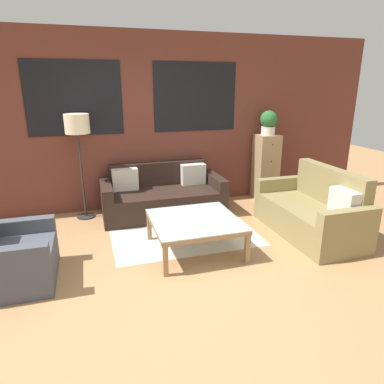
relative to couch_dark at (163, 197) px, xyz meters
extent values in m
plane|color=#AD7F51|center=(-0.26, -1.95, -0.28)|extent=(16.00, 16.00, 0.00)
cube|color=brown|center=(-0.26, 0.49, 1.12)|extent=(8.40, 0.08, 2.80)
cube|color=black|center=(-1.21, 0.44, 1.52)|extent=(1.40, 0.01, 1.10)
cube|color=black|center=(0.69, 0.44, 1.52)|extent=(1.40, 0.01, 1.10)
cube|color=silver|center=(0.10, -0.78, -0.28)|extent=(1.98, 1.57, 0.00)
cube|color=black|center=(0.00, -0.13, -0.08)|extent=(1.58, 0.72, 0.40)
cube|color=black|center=(0.00, 0.31, 0.11)|extent=(1.58, 0.16, 0.78)
cube|color=black|center=(-0.87, -0.05, 0.01)|extent=(0.16, 0.88, 0.58)
cube|color=black|center=(0.87, -0.05, 0.01)|extent=(0.16, 0.88, 0.58)
cube|color=beige|center=(-0.56, 0.15, 0.29)|extent=(0.40, 0.16, 0.34)
cube|color=beige|center=(0.56, 0.15, 0.29)|extent=(0.40, 0.16, 0.34)
cube|color=olive|center=(1.67, -1.39, -0.07)|extent=(0.64, 1.35, 0.42)
cube|color=olive|center=(2.07, -1.39, 0.18)|extent=(0.16, 1.35, 0.92)
cube|color=olive|center=(1.75, -0.64, 0.03)|extent=(0.80, 0.14, 0.62)
cube|color=olive|center=(1.75, -2.13, 0.03)|extent=(0.80, 0.14, 0.62)
cube|color=beige|center=(1.91, -1.84, 0.31)|extent=(0.16, 0.40, 0.34)
cube|color=#474C56|center=(-1.84, -1.54, -0.08)|extent=(0.64, 0.60, 0.40)
cube|color=#474C56|center=(-1.92, -1.91, 0.00)|extent=(0.80, 0.14, 0.56)
cube|color=#474C56|center=(-1.92, -1.17, 0.00)|extent=(0.80, 0.14, 0.56)
cube|color=silver|center=(0.10, -1.41, 0.14)|extent=(1.05, 1.05, 0.01)
cube|color=#99754C|center=(0.10, -1.90, 0.11)|extent=(1.05, 0.05, 0.05)
cube|color=#99754C|center=(0.10, -0.91, 0.11)|extent=(1.05, 0.05, 0.05)
cube|color=#99754C|center=(-0.40, -1.41, 0.11)|extent=(0.05, 1.05, 0.05)
cube|color=#99754C|center=(0.60, -1.41, 0.11)|extent=(0.05, 1.05, 0.05)
cube|color=#99754C|center=(-0.39, -1.89, -0.07)|extent=(0.05, 0.05, 0.41)
cube|color=#99754C|center=(0.59, -1.89, -0.07)|extent=(0.05, 0.05, 0.41)
cube|color=#99754C|center=(-0.39, -0.92, -0.07)|extent=(0.05, 0.06, 0.41)
cube|color=#99754C|center=(0.59, -0.92, -0.07)|extent=(0.05, 0.06, 0.41)
cylinder|color=#2D2D2D|center=(-1.20, 0.18, -0.27)|extent=(0.28, 0.28, 0.02)
cylinder|color=#2D2D2D|center=(-1.20, 0.18, 0.39)|extent=(0.03, 0.03, 1.29)
cylinder|color=beige|center=(-1.20, 0.18, 1.17)|extent=(0.36, 0.36, 0.28)
cube|color=tan|center=(1.95, 0.22, 0.30)|extent=(0.38, 0.37, 1.16)
sphere|color=#38332D|center=(1.95, 0.03, 0.74)|extent=(0.02, 0.02, 0.02)
sphere|color=#38332D|center=(1.95, 0.03, 0.45)|extent=(0.02, 0.02, 0.02)
sphere|color=#38332D|center=(1.95, 0.03, 0.16)|extent=(0.02, 0.02, 0.02)
sphere|color=#38332D|center=(1.95, 0.03, -0.13)|extent=(0.02, 0.02, 0.02)
cylinder|color=silver|center=(1.95, 0.22, 0.95)|extent=(0.24, 0.24, 0.14)
sphere|color=#2D6B33|center=(1.95, 0.22, 1.15)|extent=(0.29, 0.29, 0.29)
camera|label=1|loc=(-1.07, -5.13, 1.72)|focal=32.00mm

